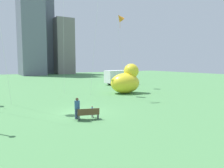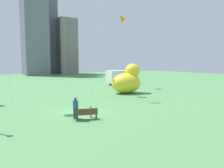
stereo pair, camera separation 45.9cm
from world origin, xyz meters
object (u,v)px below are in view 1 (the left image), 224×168
at_px(person_child, 92,111).
at_px(giant_inflatable_duck, 126,81).
at_px(kite_orange, 120,18).
at_px(person_adult, 77,107).
at_px(park_bench, 88,114).
at_px(box_truck, 119,77).

distance_m(person_child, giant_inflatable_duck, 14.50).
relative_size(person_child, kite_orange, 0.07).
bearing_deg(person_adult, kite_orange, 47.93).
bearing_deg(person_adult, person_child, -9.76).
distance_m(park_bench, person_child, 0.76).
xyz_separation_m(park_bench, giant_inflatable_duck, (10.93, 10.56, 1.34)).
relative_size(person_adult, person_child, 1.82).
bearing_deg(park_bench, person_adult, 132.09).
distance_m(giant_inflatable_duck, box_truck, 11.89).
bearing_deg(giant_inflatable_duck, person_adult, -139.62).
height_order(park_bench, box_truck, box_truck).
xyz_separation_m(person_child, kite_orange, (13.53, 16.54, 11.59)).
height_order(person_adult, giant_inflatable_duck, giant_inflatable_duck).
bearing_deg(box_truck, person_adult, -130.26).
xyz_separation_m(person_adult, kite_orange, (14.74, 16.33, 11.17)).
height_order(park_bench, giant_inflatable_duck, giant_inflatable_duck).
bearing_deg(person_adult, box_truck, 49.74).
bearing_deg(giant_inflatable_duck, person_child, -135.88).
bearing_deg(park_bench, giant_inflatable_duck, 43.99).
xyz_separation_m(person_adult, box_truck, (17.20, 20.31, 0.52)).
distance_m(park_bench, box_truck, 26.78).
height_order(park_bench, person_adult, person_adult).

